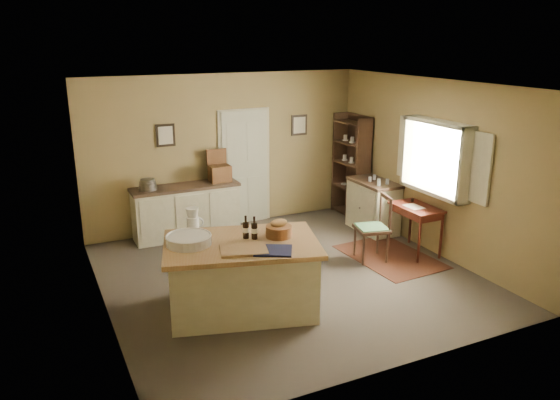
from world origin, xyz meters
The scene contains 16 objects.
ground centered at (0.00, 0.00, 0.00)m, with size 5.00×5.00×0.00m, color #52483F.
wall_back centered at (0.00, 2.50, 1.35)m, with size 5.00×0.10×2.70m, color olive.
wall_front centered at (0.00, -2.50, 1.35)m, with size 5.00×0.10×2.70m, color olive.
wall_left centered at (-2.50, 0.00, 1.35)m, with size 0.10×5.00×2.70m, color olive.
wall_right centered at (2.50, 0.00, 1.35)m, with size 0.10×5.00×2.70m, color olive.
ceiling centered at (0.00, 0.00, 2.70)m, with size 5.00×5.00×0.00m, color silver.
door centered at (0.35, 2.47, 1.05)m, with size 0.97×0.06×2.11m, color beige.
framed_prints centered at (0.20, 2.48, 1.72)m, with size 2.82×0.02×0.38m.
window centered at (2.42, -0.20, 1.55)m, with size 0.25×1.99×1.12m.
work_island centered at (-0.96, -0.65, 0.48)m, with size 2.12×1.67×1.20m.
sideboard centered at (-0.83, 2.20, 0.48)m, with size 1.81×0.52×1.18m.
rug centered at (1.75, -0.05, 0.00)m, with size 1.10×1.60×0.01m, color #422414.
writing_desk centered at (2.20, -0.05, 0.66)m, with size 0.50×0.82×0.82m.
desk_chair centered at (1.42, 0.00, 0.50)m, with size 0.47×0.47×1.00m, color #321F15, non-canonical shape.
right_cabinet centered at (2.20, 1.08, 0.46)m, with size 0.55×0.99×0.99m.
shelving_unit centered at (2.35, 2.00, 0.96)m, with size 0.33×0.86×1.91m.
Camera 1 is at (-3.18, -6.44, 3.31)m, focal length 35.00 mm.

